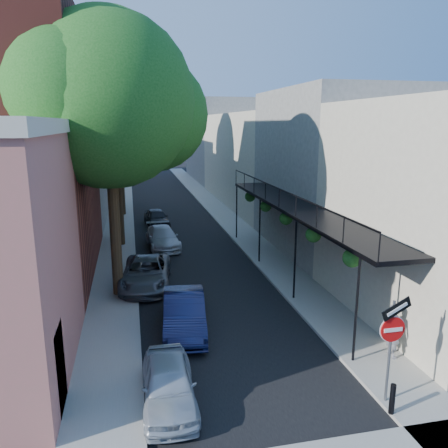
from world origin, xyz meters
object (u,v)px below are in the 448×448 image
parked_car_a (169,384)px  oak_near (120,105)px  pedestrian (394,330)px  parked_car_b (184,313)px  bollard (392,399)px  oak_far (124,109)px  sign_post (392,333)px  parked_car_c (146,273)px  parked_car_e (157,218)px  oak_mid (122,125)px  parked_car_d (163,238)px

parked_car_a → oak_near: bearing=98.5°
pedestrian → parked_car_b: bearing=63.5°
bollard → oak_near: oak_near is taller
pedestrian → oak_far: bearing=20.0°
sign_post → parked_car_b: sign_post is taller
parked_car_c → parked_car_e: 11.89m
oak_far → bollard: bearing=-76.6°
bollard → parked_car_b: bearing=127.7°
parked_car_b → parked_car_c: 4.79m
oak_far → parked_car_e: size_ratio=3.31×
sign_post → pedestrian: 2.69m
sign_post → oak_mid: bearing=110.9°
oak_far → oak_mid: bearing=-90.4°
parked_car_a → parked_car_c: parked_car_c is taller
sign_post → parked_car_a: (-5.52, 1.25, -1.46)m
parked_car_a → parked_car_d: parked_car_d is taller
bollard → oak_near: 13.78m
parked_car_d → oak_mid: bearing=146.8°
bollard → oak_near: (-6.37, 9.76, 7.36)m
sign_post → oak_far: size_ratio=0.25×
oak_mid → parked_car_b: size_ratio=2.51×
oak_mid → pedestrian: size_ratio=5.97×
bollard → oak_mid: size_ratio=0.08×
oak_mid → parked_car_b: 13.71m
parked_car_e → oak_mid: bearing=-121.2°
parked_car_a → pedestrian: pedestrian is taller
oak_mid → parked_car_c: 9.78m
bollard → parked_car_d: (-4.40, 16.61, 0.08)m
sign_post → oak_near: bearing=125.1°
bollard → parked_car_b: parked_car_b is taller
parked_car_b → sign_post: bearing=-43.1°
parked_car_c → parked_car_b: bearing=-69.3°
bollard → parked_car_b: (-4.45, 5.75, 0.15)m
parked_car_b → oak_near: bearing=121.3°
oak_mid → parked_car_e: 8.12m
oak_near → parked_car_c: oak_near is taller
sign_post → pedestrian: size_ratio=1.75×
oak_far → parked_car_c: (0.75, -16.36, -7.63)m
parked_car_a → oak_far: bearing=93.7°
parked_car_a → parked_car_e: parked_car_e is taller
oak_far → pedestrian: size_ratio=6.96×
oak_far → parked_car_d: size_ratio=2.86×
bollard → parked_car_e: size_ratio=0.22×
parked_car_d → pedestrian: 15.36m
parked_car_c → parked_car_d: size_ratio=1.09×
oak_near → parked_car_e: 14.57m
parked_car_c → oak_far: bearing=99.5°
oak_mid → parked_car_b: bearing=-80.7°
oak_far → parked_car_d: 12.87m
bollard → parked_car_c: 11.82m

